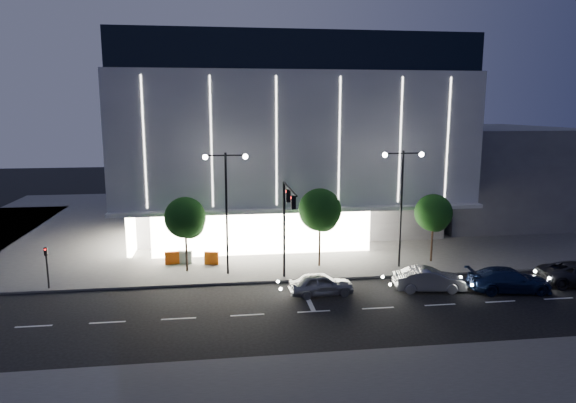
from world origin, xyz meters
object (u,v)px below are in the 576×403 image
(traffic_mast, at_px, (287,214))
(car_third, at_px, (509,280))
(car_lead, at_px, (321,284))
(tree_right, at_px, (433,215))
(tree_mid, at_px, (320,212))
(car_second, at_px, (429,280))
(barrier_a, at_px, (172,258))
(street_lamp_east, at_px, (402,191))
(street_lamp_west, at_px, (226,195))
(barrier_c, at_px, (211,258))
(ped_signal_far, at_px, (47,263))
(barrier_b, at_px, (185,257))
(tree_left, at_px, (186,220))

(traffic_mast, distance_m, car_third, 15.47)
(car_lead, bearing_deg, tree_right, -63.42)
(tree_mid, bearing_deg, car_second, -43.74)
(traffic_mast, xyz_separation_m, barrier_a, (-8.24, 5.55, -4.38))
(street_lamp_east, distance_m, car_lead, 9.95)
(street_lamp_west, relative_size, tree_mid, 1.46)
(car_lead, bearing_deg, barrier_c, 41.70)
(car_lead, bearing_deg, traffic_mast, 40.20)
(street_lamp_west, xyz_separation_m, car_lead, (6.00, -4.76, -5.23))
(street_lamp_west, height_order, street_lamp_east, same)
(tree_mid, bearing_deg, traffic_mast, -129.42)
(ped_signal_far, height_order, barrier_b, ped_signal_far)
(car_second, bearing_deg, car_lead, 95.22)
(car_second, bearing_deg, ped_signal_far, 89.11)
(street_lamp_east, bearing_deg, barrier_a, 170.50)
(traffic_mast, bearing_deg, car_third, -12.18)
(traffic_mast, height_order, car_second, traffic_mast)
(car_third, bearing_deg, car_second, 87.92)
(tree_right, bearing_deg, barrier_b, 174.16)
(tree_left, bearing_deg, tree_right, -0.00)
(street_lamp_east, height_order, ped_signal_far, street_lamp_east)
(barrier_a, xyz_separation_m, barrier_b, (0.98, 0.11, 0.00))
(tree_left, relative_size, barrier_a, 5.20)
(tree_left, bearing_deg, barrier_a, 124.20)
(street_lamp_east, distance_m, tree_right, 3.81)
(tree_mid, relative_size, barrier_c, 5.59)
(tree_left, relative_size, barrier_b, 5.20)
(tree_mid, relative_size, tree_right, 1.12)
(ped_signal_far, relative_size, barrier_b, 2.73)
(barrier_b, bearing_deg, car_third, -9.71)
(tree_left, relative_size, tree_mid, 0.93)
(traffic_mast, height_order, street_lamp_west, street_lamp_west)
(street_lamp_west, relative_size, car_second, 1.92)
(car_third, distance_m, barrier_b, 23.51)
(street_lamp_east, relative_size, ped_signal_far, 3.00)
(car_lead, height_order, barrier_b, car_lead)
(car_second, relative_size, barrier_a, 4.26)
(car_third, distance_m, barrier_c, 21.40)
(tree_left, xyz_separation_m, car_second, (16.27, -6.00, -3.26))
(traffic_mast, relative_size, car_third, 1.30)
(ped_signal_far, bearing_deg, car_third, -8.01)
(tree_left, xyz_separation_m, car_lead, (8.97, -5.78, -3.31))
(street_lamp_west, bearing_deg, car_third, -17.37)
(barrier_a, distance_m, barrier_b, 0.99)
(barrier_a, bearing_deg, car_second, -31.82)
(ped_signal_far, distance_m, tree_mid, 19.35)
(car_third, relative_size, barrier_c, 4.95)
(street_lamp_east, xyz_separation_m, car_lead, (-7.00, -4.76, -5.23))
(ped_signal_far, bearing_deg, car_lead, -10.27)
(car_second, height_order, barrier_b, car_second)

